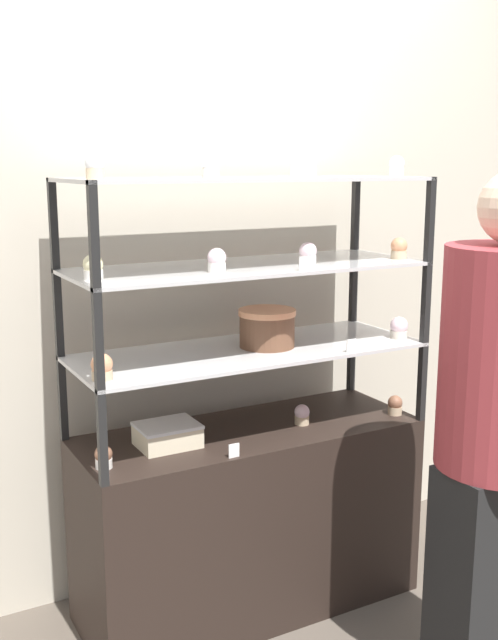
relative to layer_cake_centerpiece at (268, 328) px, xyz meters
name	(u,v)px	position (x,y,z in m)	size (l,w,h in m)	color
ground_plane	(249,602)	(-0.07, 0.00, -1.01)	(20.00, 20.00, 0.00)	brown
back_wall	(201,233)	(-0.07, 0.37, 0.29)	(8.00, 0.05, 2.60)	beige
display_base	(249,518)	(-0.07, 0.00, -0.68)	(1.18, 0.44, 0.66)	black
display_riser_lower	(249,354)	(-0.07, 0.00, -0.08)	(1.18, 0.44, 0.28)	black
display_riser_middle	(249,271)	(-0.07, 0.00, 0.20)	(1.18, 0.44, 0.28)	black
display_riser_upper	(249,183)	(-0.07, 0.00, 0.48)	(1.18, 0.44, 0.28)	black
layer_cake_centerpiece	(268,328)	(0.00, 0.00, 0.00)	(0.19, 0.19, 0.13)	brown
sheet_cake_frosted	(167,435)	(-0.37, -0.01, -0.31)	(0.19, 0.15, 0.07)	beige
cupcake_0	(104,457)	(-0.61, -0.08, -0.31)	(0.05, 0.05, 0.07)	white
cupcake_1	(302,415)	(0.12, -0.04, -0.31)	(0.05, 0.05, 0.07)	#CCB28C
cupcake_2	(395,405)	(0.47, -0.11, -0.31)	(0.05, 0.05, 0.07)	#CCB28C
price_tag_0	(234,451)	(-0.23, -0.20, -0.33)	(0.04, 0.00, 0.04)	white
cupcake_3	(102,367)	(-0.61, -0.11, -0.03)	(0.06, 0.06, 0.08)	#CCB28C
cupcake_4	(399,328)	(0.47, -0.11, -0.03)	(0.06, 0.06, 0.08)	beige
price_tag_1	(351,346)	(0.21, -0.20, -0.04)	(0.04, 0.00, 0.04)	white
cupcake_5	(93,267)	(-0.61, -0.07, 0.25)	(0.06, 0.06, 0.07)	white
cupcake_6	(217,260)	(-0.23, -0.09, 0.25)	(0.06, 0.06, 0.07)	white
cupcake_7	(308,254)	(0.10, -0.08, 0.25)	(0.06, 0.06, 0.07)	white
cupcake_8	(399,249)	(0.47, -0.10, 0.25)	(0.06, 0.06, 0.07)	#CCB28C
price_tag_2	(304,264)	(0.02, -0.20, 0.24)	(0.04, 0.00, 0.04)	white
cupcake_9	(95,166)	(-0.60, -0.09, 0.53)	(0.05, 0.05, 0.07)	#CCB28C
cupcake_10	(210,166)	(-0.26, -0.11, 0.53)	(0.05, 0.05, 0.07)	beige
cupcake_11	(309,166)	(0.12, -0.05, 0.53)	(0.05, 0.05, 0.07)	white
cupcake_12	(397,166)	(0.48, -0.06, 0.53)	(0.05, 0.05, 0.07)	white
price_tag_3	(296,170)	(-0.02, -0.20, 0.52)	(0.04, 0.00, 0.04)	white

